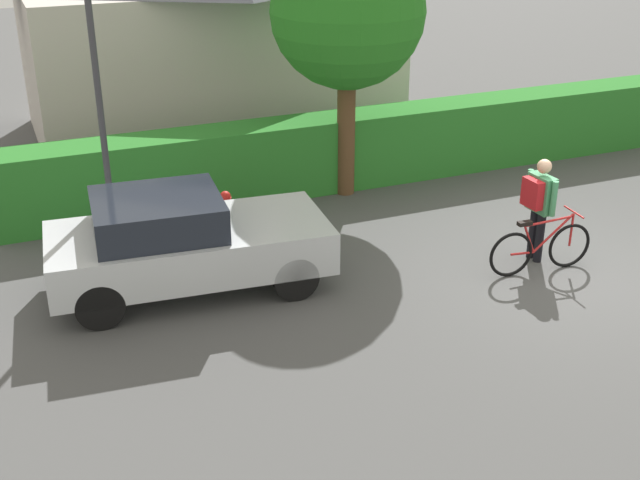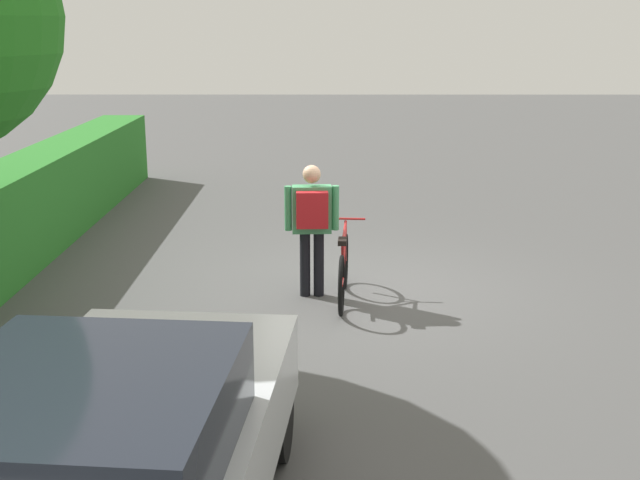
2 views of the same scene
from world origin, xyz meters
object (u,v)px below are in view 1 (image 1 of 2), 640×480
Objects in this scene: bicycle at (541,248)px; tree_kerbside at (348,12)px; parked_car_near at (183,241)px; person_rider at (539,200)px; fire_hydrant at (226,214)px; street_lamp at (97,85)px.

bicycle is 5.29m from tree_kerbside.
parked_car_near is 5.36m from bicycle.
person_rider is at bearing -67.83° from tree_kerbside.
parked_car_near is 5.27m from tree_kerbside.
person_rider is (5.29, -1.14, 0.25)m from parked_car_near.
parked_car_near reaches higher than fire_hydrant.
parked_car_near is 2.66m from street_lamp.
person_rider reaches higher than bicycle.
street_lamp is 0.90× the size of tree_kerbside.
street_lamp is at bearing -167.02° from tree_kerbside.
parked_car_near is 5.09× the size of fire_hydrant.
fire_hydrant is at bearing 147.28° from person_rider.
bicycle is at bearing -37.40° from fire_hydrant.
street_lamp reaches higher than fire_hydrant.
street_lamp is at bearing 151.90° from bicycle.
bicycle is 0.74m from person_rider.
bicycle reaches higher than fire_hydrant.
parked_car_near is 1.93m from fire_hydrant.
street_lamp reaches higher than parked_car_near.
tree_kerbside is (-1.54, 3.78, 2.34)m from person_rider.
parked_car_near is at bearing -65.20° from street_lamp.
fire_hydrant is (1.84, -0.05, -2.33)m from street_lamp.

